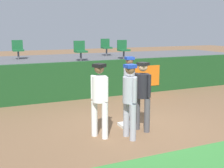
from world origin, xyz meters
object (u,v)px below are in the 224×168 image
Objects in this scene: first_base at (127,125)px; player_umpire at (142,92)px; seat_back_right at (106,46)px; seat_front_right at (123,48)px; player_fielder_home at (99,95)px; seat_front_center at (80,50)px; player_coach_visitor at (130,96)px; player_runner_visitor at (129,82)px; seat_back_left at (18,49)px.

player_umpire is at bearing -66.57° from first_base.
seat_back_right and seat_front_right have the same top height.
player_fielder_home is 2.15× the size of seat_front_center.
seat_back_right is 1.00× the size of seat_front_center.
seat_front_center reaches higher than player_fielder_home.
seat_front_right reaches higher than player_coach_visitor.
seat_front_right is at bearing 164.70° from player_runner_visitor.
seat_front_center is at bearing 136.18° from player_fielder_home.
seat_back_right is at bearing 125.59° from player_fielder_home.
player_umpire is at bearing 59.04° from player_fielder_home.
player_runner_visitor is 2.14× the size of seat_back_left.
seat_back_right is 1.00× the size of seat_back_left.
player_umpire is (0.55, 0.35, -0.01)m from player_coach_visitor.
first_base is 5.31m from seat_front_center.
seat_front_center reaches higher than player_umpire.
seat_front_center is at bearing -137.15° from seat_back_right.
seat_back_right is at bearing 71.49° from first_base.
player_fielder_home is at bearing -103.62° from seat_front_center.
seat_front_center is (-1.94, -1.80, 0.00)m from seat_back_right.
seat_front_right is (3.32, 5.45, 0.70)m from player_fielder_home.
player_fielder_home reaches higher than player_runner_visitor.
seat_front_right reaches higher than player_umpire.
player_umpire is at bearing -111.41° from seat_front_right.
seat_back_right is (2.28, 6.81, 1.71)m from first_base.
first_base is at bearing -108.51° from seat_back_right.
first_base is 1.47m from player_fielder_home.
seat_back_right is (3.26, 7.25, 0.70)m from player_fielder_home.
player_umpire is 7.62m from seat_back_left.
player_runner_visitor is at bearing -106.60° from seat_back_right.
seat_back_left is (-1.96, 6.81, 1.71)m from first_base.
seat_back_left is at bearing 157.30° from seat_front_right.
player_runner_visitor reaches higher than player_umpire.
seat_back_right is at bearing 158.60° from player_coach_visitor.
player_coach_visitor is at bearing -113.33° from first_base.
seat_back_left is (-0.98, 7.25, 0.70)m from player_fielder_home.
player_runner_visitor is 1.36m from player_umpire.
seat_back_right reaches higher than player_umpire.
player_runner_visitor is 1.89m from player_coach_visitor.
player_umpire reaches higher than first_base.
seat_front_right is 4.66m from seat_back_left.
player_fielder_home is at bearing -114.21° from seat_back_right.
first_base is at bearing -21.76° from player_runner_visitor.
player_runner_visitor is 4.58m from seat_front_right.
player_runner_visitor is (0.51, 0.87, 1.00)m from first_base.
seat_front_right is at bearing 152.82° from player_coach_visitor.
seat_back_left is at bearing 180.00° from seat_back_right.
first_base is 1.11m from player_umpire.
player_umpire is (-0.31, -1.33, -0.01)m from player_runner_visitor.
player_runner_visitor is at bearing 101.15° from player_fielder_home.
seat_front_center is (2.30, -1.80, 0.00)m from seat_back_left.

